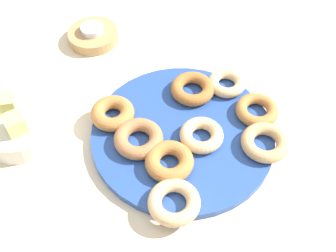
# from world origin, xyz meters

# --- Properties ---
(ground_plane) EXTENTS (2.40, 2.40, 0.00)m
(ground_plane) POSITION_xyz_m (0.00, 0.00, 0.00)
(ground_plane) COLOR beige
(donut_plate) EXTENTS (0.36, 0.36, 0.02)m
(donut_plate) POSITION_xyz_m (0.00, 0.00, 0.01)
(donut_plate) COLOR #284C9E
(donut_plate) RESTS_ON ground_plane
(donut_0) EXTENTS (0.11, 0.11, 0.03)m
(donut_0) POSITION_xyz_m (0.08, 0.12, 0.03)
(donut_0) COLOR #BC7A3D
(donut_0) RESTS_ON donut_plate
(donut_1) EXTENTS (0.11, 0.11, 0.02)m
(donut_1) POSITION_xyz_m (0.09, -0.05, 0.03)
(donut_1) COLOR #AD6B33
(donut_1) RESTS_ON donut_plate
(donut_2) EXTENTS (0.12, 0.12, 0.02)m
(donut_2) POSITION_xyz_m (-0.03, -0.03, 0.03)
(donut_2) COLOR #EABC84
(donut_2) RESTS_ON donut_plate
(donut_3) EXTENTS (0.11, 0.11, 0.02)m
(donut_3) POSITION_xyz_m (-0.00, -0.16, 0.03)
(donut_3) COLOR #BC7A3D
(donut_3) RESTS_ON donut_plate
(donut_4) EXTENTS (0.12, 0.12, 0.03)m
(donut_4) POSITION_xyz_m (0.00, 0.09, 0.03)
(donut_4) COLOR #B27547
(donut_4) RESTS_ON donut_plate
(donut_5) EXTENTS (0.13, 0.13, 0.02)m
(donut_5) POSITION_xyz_m (-0.15, 0.06, 0.03)
(donut_5) COLOR #EABC84
(donut_5) RESTS_ON donut_plate
(donut_6) EXTENTS (0.13, 0.13, 0.02)m
(donut_6) POSITION_xyz_m (-0.08, -0.14, 0.03)
(donut_6) COLOR tan
(donut_6) RESTS_ON donut_plate
(donut_7) EXTENTS (0.10, 0.10, 0.02)m
(donut_7) POSITION_xyz_m (0.09, -0.13, 0.03)
(donut_7) COLOR #EABC84
(donut_7) RESTS_ON donut_plate
(donut_8) EXTENTS (0.09, 0.09, 0.03)m
(donut_8) POSITION_xyz_m (-0.07, 0.05, 0.03)
(donut_8) COLOR #BC7A3D
(donut_8) RESTS_ON donut_plate
(candle_holder) EXTENTS (0.12, 0.12, 0.03)m
(candle_holder) POSITION_xyz_m (0.34, 0.11, 0.01)
(candle_holder) COLOR tan
(candle_holder) RESTS_ON ground_plane
(tealight) EXTENTS (0.05, 0.05, 0.01)m
(tealight) POSITION_xyz_m (0.34, 0.11, 0.03)
(tealight) COLOR silver
(tealight) RESTS_ON candle_holder
(fruit_bowl) EXTENTS (0.16, 0.16, 0.04)m
(fruit_bowl) POSITION_xyz_m (0.11, 0.30, 0.02)
(fruit_bowl) COLOR silver
(fruit_bowl) RESTS_ON ground_plane
(melon_chunk_left) EXTENTS (0.04, 0.04, 0.04)m
(melon_chunk_left) POSITION_xyz_m (0.08, 0.30, 0.06)
(melon_chunk_left) COLOR #DBD67A
(melon_chunk_left) RESTS_ON fruit_bowl
(melon_chunk_right) EXTENTS (0.04, 0.04, 0.04)m
(melon_chunk_right) POSITION_xyz_m (0.13, 0.31, 0.06)
(melon_chunk_right) COLOR #DBD67A
(melon_chunk_right) RESTS_ON fruit_bowl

